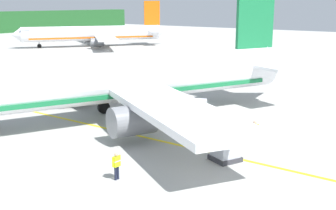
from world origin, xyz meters
TOP-DOWN VIEW (x-y plane):
  - ground at (0.00, 48.00)m, footprint 240.00×320.00m
  - airliner_foreground at (-8.86, 22.33)m, footprint 39.36×33.15m
  - airliner_mid_apron at (36.37, 69.86)m, footprint 30.62×26.14m
  - cargo_container_near at (-11.14, 9.50)m, footprint 2.12×2.12m
  - cargo_container_far at (-4.70, 15.74)m, footprint 2.20×2.20m
  - crew_marshaller at (-7.13, 9.40)m, footprint 0.24×0.63m
  - crew_loader_left at (-17.49, 12.90)m, footprint 0.63×0.26m
  - apron_guide_line at (-10.34, 17.56)m, footprint 0.30×60.00m

SIDE VIEW (x-z plane):
  - ground at x=0.00m, z-range -0.20..0.00m
  - apron_guide_line at x=-10.34m, z-range 0.00..0.01m
  - cargo_container_near at x=-11.14m, z-range -0.05..1.84m
  - crew_loader_left at x=-17.49m, z-range 0.14..1.74m
  - cargo_container_far at x=-4.70m, z-range -0.05..2.00m
  - crew_marshaller at x=-7.13m, z-range 0.16..1.93m
  - airliner_mid_apron at x=36.37m, z-range -2.18..7.97m
  - airliner_foreground at x=-8.86m, z-range -2.56..9.34m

